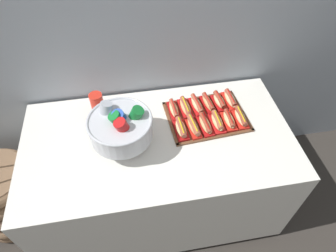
# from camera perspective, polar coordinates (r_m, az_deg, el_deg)

# --- Properties ---
(ground_plane) EXTENTS (10.00, 10.00, 0.00)m
(ground_plane) POSITION_cam_1_polar(r_m,az_deg,el_deg) (2.36, -1.46, -14.45)
(ground_plane) COLOR #38332D
(back_wall) EXTENTS (6.00, 0.10, 2.60)m
(back_wall) POSITION_cam_1_polar(r_m,az_deg,el_deg) (1.75, -4.97, 21.20)
(back_wall) COLOR #9EA8B2
(back_wall) RESTS_ON ground_plane
(buffet_table) EXTENTS (1.59, 0.84, 0.78)m
(buffet_table) POSITION_cam_1_polar(r_m,az_deg,el_deg) (2.00, -1.69, -9.11)
(buffet_table) COLOR white
(buffet_table) RESTS_ON ground_plane
(floor_vase) EXTENTS (0.57, 0.57, 0.95)m
(floor_vase) POSITION_cam_1_polar(r_m,az_deg,el_deg) (2.39, -29.01, -11.65)
(floor_vase) COLOR brown
(floor_vase) RESTS_ON ground_plane
(serving_tray) EXTENTS (0.50, 0.39, 0.01)m
(serving_tray) POSITION_cam_1_polar(r_m,az_deg,el_deg) (1.82, 7.53, 1.82)
(serving_tray) COLOR brown
(serving_tray) RESTS_ON buffet_table
(hot_dog_0) EXTENTS (0.08, 0.16, 0.06)m
(hot_dog_0) POSITION_cam_1_polar(r_m,az_deg,el_deg) (1.70, 2.57, -0.51)
(hot_dog_0) COLOR #B21414
(hot_dog_0) RESTS_ON serving_tray
(hot_dog_1) EXTENTS (0.08, 0.18, 0.06)m
(hot_dog_1) POSITION_cam_1_polar(r_m,az_deg,el_deg) (1.72, 4.98, -0.05)
(hot_dog_1) COLOR red
(hot_dog_1) RESTS_ON serving_tray
(hot_dog_2) EXTENTS (0.08, 0.18, 0.06)m
(hot_dog_2) POSITION_cam_1_polar(r_m,az_deg,el_deg) (1.74, 7.33, 0.32)
(hot_dog_2) COLOR #B21414
(hot_dog_2) RESTS_ON serving_tray
(hot_dog_3) EXTENTS (0.07, 0.17, 0.06)m
(hot_dog_3) POSITION_cam_1_polar(r_m,az_deg,el_deg) (1.76, 9.65, 0.83)
(hot_dog_3) COLOR red
(hot_dog_3) RESTS_ON serving_tray
(hot_dog_4) EXTENTS (0.07, 0.16, 0.06)m
(hot_dog_4) POSITION_cam_1_polar(r_m,az_deg,el_deg) (1.79, 11.88, 1.20)
(hot_dog_4) COLOR red
(hot_dog_4) RESTS_ON serving_tray
(hot_dog_5) EXTENTS (0.07, 0.16, 0.06)m
(hot_dog_5) POSITION_cam_1_polar(r_m,az_deg,el_deg) (1.81, 14.06, 1.64)
(hot_dog_5) COLOR red
(hot_dog_5) RESTS_ON serving_tray
(hot_dog_6) EXTENTS (0.07, 0.17, 0.05)m
(hot_dog_6) POSITION_cam_1_polar(r_m,az_deg,el_deg) (1.81, 1.16, 3.25)
(hot_dog_6) COLOR #B21414
(hot_dog_6) RESTS_ON serving_tray
(hot_dog_7) EXTENTS (0.08, 0.18, 0.06)m
(hot_dog_7) POSITION_cam_1_polar(r_m,az_deg,el_deg) (1.82, 3.44, 3.67)
(hot_dog_7) COLOR red
(hot_dog_7) RESTS_ON serving_tray
(hot_dog_8) EXTENTS (0.08, 0.18, 0.06)m
(hot_dog_8) POSITION_cam_1_polar(r_m,az_deg,el_deg) (1.84, 5.69, 4.12)
(hot_dog_8) COLOR red
(hot_dog_8) RESTS_ON serving_tray
(hot_dog_9) EXTENTS (0.08, 0.18, 0.06)m
(hot_dog_9) POSITION_cam_1_polar(r_m,az_deg,el_deg) (1.86, 7.89, 4.47)
(hot_dog_9) COLOR #B21414
(hot_dog_9) RESTS_ON serving_tray
(hot_dog_10) EXTENTS (0.08, 0.16, 0.06)m
(hot_dog_10) POSITION_cam_1_polar(r_m,az_deg,el_deg) (1.89, 10.04, 4.84)
(hot_dog_10) COLOR #B21414
(hot_dog_10) RESTS_ON serving_tray
(hot_dog_11) EXTENTS (0.07, 0.18, 0.06)m
(hot_dog_11) POSITION_cam_1_polar(r_m,az_deg,el_deg) (1.91, 12.13, 5.14)
(hot_dog_11) COLOR red
(hot_dog_11) RESTS_ON serving_tray
(punch_bowl) EXTENTS (0.35, 0.35, 0.27)m
(punch_bowl) POSITION_cam_1_polar(r_m,az_deg,el_deg) (1.57, -9.28, -0.15)
(punch_bowl) COLOR silver
(punch_bowl) RESTS_ON buffet_table
(cup_stack) EXTENTS (0.08, 0.08, 0.17)m
(cup_stack) POSITION_cam_1_polar(r_m,az_deg,el_deg) (1.81, -13.64, 3.95)
(cup_stack) COLOR red
(cup_stack) RESTS_ON buffet_table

